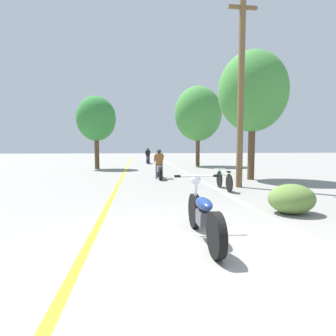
# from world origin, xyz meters

# --- Properties ---
(ground_plane) EXTENTS (120.00, 120.00, 0.00)m
(ground_plane) POSITION_xyz_m (0.00, 0.00, 0.00)
(ground_plane) COLOR gray
(lane_stripe_center) EXTENTS (0.14, 48.00, 0.01)m
(lane_stripe_center) POSITION_xyz_m (-1.70, 12.46, 0.00)
(lane_stripe_center) COLOR yellow
(lane_stripe_center) RESTS_ON ground
(lane_stripe_edge) EXTENTS (0.14, 48.00, 0.01)m
(lane_stripe_edge) POSITION_xyz_m (2.01, 12.46, 0.00)
(lane_stripe_edge) COLOR white
(lane_stripe_edge) RESTS_ON ground
(utility_pole) EXTENTS (1.10, 0.24, 7.31)m
(utility_pole) POSITION_xyz_m (3.02, 5.99, 3.75)
(utility_pole) COLOR brown
(utility_pole) RESTS_ON ground
(roadside_tree_right_near) EXTENTS (3.26, 2.93, 6.03)m
(roadside_tree_right_near) POSITION_xyz_m (4.51, 8.24, 4.13)
(roadside_tree_right_near) COLOR #513A23
(roadside_tree_right_near) RESTS_ON ground
(roadside_tree_right_far) EXTENTS (3.79, 3.41, 6.41)m
(roadside_tree_right_far) POSITION_xyz_m (3.98, 17.19, 4.22)
(roadside_tree_right_far) COLOR #513A23
(roadside_tree_right_far) RESTS_ON ground
(roadside_tree_left) EXTENTS (2.72, 2.45, 5.12)m
(roadside_tree_left) POSITION_xyz_m (-3.76, 15.29, 3.52)
(roadside_tree_left) COLOR #513A23
(roadside_tree_left) RESTS_ON ground
(roadside_bush) EXTENTS (1.10, 0.88, 0.70)m
(roadside_bush) POSITION_xyz_m (2.69, 1.95, 0.35)
(roadside_bush) COLOR #5B7A38
(roadside_bush) RESTS_ON ground
(motorcycle_foreground) EXTENTS (0.84, 2.08, 1.05)m
(motorcycle_foreground) POSITION_xyz_m (0.19, 0.50, 0.43)
(motorcycle_foreground) COLOR black
(motorcycle_foreground) RESTS_ON ground
(motorcycle_rider_lead) EXTENTS (0.50, 2.13, 1.46)m
(motorcycle_rider_lead) POSITION_xyz_m (0.16, 9.19, 0.55)
(motorcycle_rider_lead) COLOR black
(motorcycle_rider_lead) RESTS_ON ground
(motorcycle_rider_far) EXTENTS (0.50, 2.19, 1.47)m
(motorcycle_rider_far) POSITION_xyz_m (0.08, 20.97, 0.55)
(motorcycle_rider_far) COLOR black
(motorcycle_rider_far) RESTS_ON ground
(bicycle_parked) EXTENTS (0.44, 1.73, 0.75)m
(bicycle_parked) POSITION_xyz_m (2.24, 5.45, 0.35)
(bicycle_parked) COLOR black
(bicycle_parked) RESTS_ON ground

